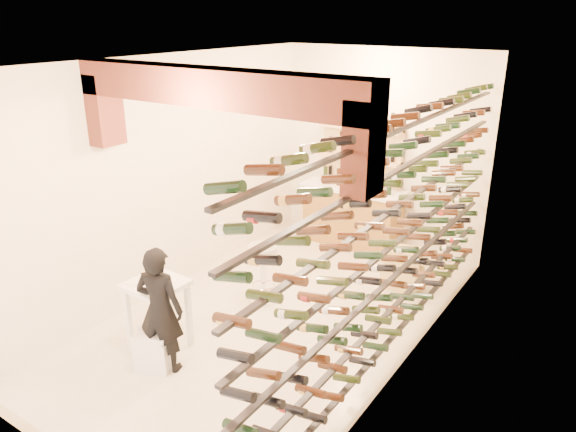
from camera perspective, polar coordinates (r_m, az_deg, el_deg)
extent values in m
plane|color=beige|center=(7.13, -1.37, -10.54)|extent=(6.00, 6.00, 0.00)
cube|color=white|center=(8.96, 9.78, 6.86)|extent=(3.50, 0.02, 3.20)
cube|color=white|center=(4.56, -24.17, -8.63)|extent=(3.50, 0.02, 3.20)
cube|color=white|center=(7.55, -12.40, 4.09)|extent=(0.02, 6.00, 3.20)
cube|color=white|center=(5.67, 13.06, -1.55)|extent=(0.02, 6.00, 3.20)
cube|color=#A7553B|center=(6.12, -1.64, 16.03)|extent=(3.50, 6.00, 0.02)
cube|color=#9D4937|center=(5.36, -8.02, 13.25)|extent=(3.50, 0.35, 0.36)
cube|color=#9D4937|center=(6.60, -18.67, 10.51)|extent=(0.24, 0.35, 0.80)
cube|color=#9D4937|center=(4.52, 7.98, 7.12)|extent=(0.24, 0.35, 0.80)
cube|color=black|center=(6.35, 10.69, -12.60)|extent=(0.06, 5.70, 0.03)
cube|color=black|center=(6.14, 10.94, -9.47)|extent=(0.06, 5.70, 0.03)
cube|color=black|center=(5.95, 11.20, -6.14)|extent=(0.06, 5.70, 0.03)
cube|color=black|center=(5.78, 11.47, -2.60)|extent=(0.06, 5.70, 0.03)
cube|color=black|center=(5.64, 11.76, 1.14)|extent=(0.06, 5.70, 0.03)
cube|color=black|center=(5.52, 12.06, 5.05)|extent=(0.06, 5.70, 0.03)
cube|color=black|center=(5.43, 12.37, 9.12)|extent=(0.06, 5.70, 0.03)
cube|color=olive|center=(9.11, 6.73, -0.13)|extent=(1.60, 0.55, 0.96)
cube|color=white|center=(8.95, 6.86, 2.90)|extent=(1.70, 0.62, 0.05)
cube|color=#DCB37B|center=(9.17, 7.65, 3.41)|extent=(1.40, 0.10, 2.00)
cube|color=#DCB37B|center=(9.27, 7.21, 0.01)|extent=(1.40, 0.28, 0.04)
cube|color=#DCB37B|center=(9.10, 7.35, 2.96)|extent=(1.40, 0.28, 0.04)
cube|color=#DCB37B|center=(8.96, 7.49, 6.00)|extent=(1.40, 0.28, 0.04)
cube|color=#DCB37B|center=(8.85, 7.64, 9.13)|extent=(1.40, 0.28, 0.04)
cube|color=brown|center=(8.90, 8.25, 12.44)|extent=(0.70, 0.04, 0.55)
cube|color=#99998C|center=(8.88, 8.17, 12.42)|extent=(0.60, 0.01, 0.45)
cube|color=white|center=(6.30, -13.70, -7.01)|extent=(0.60, 0.60, 0.06)
cube|color=white|center=(6.55, -16.36, -10.48)|extent=(0.06, 0.06, 0.80)
cube|color=white|center=(6.22, -13.54, -11.95)|extent=(0.06, 0.06, 0.80)
cube|color=white|center=(6.80, -13.23, -8.91)|extent=(0.06, 0.06, 0.80)
cube|color=white|center=(6.49, -10.36, -10.21)|extent=(0.06, 0.06, 0.80)
cylinder|color=white|center=(6.26, -13.22, -6.78)|extent=(0.27, 0.27, 0.02)
cylinder|color=#BF7266|center=(6.25, -13.23, -6.62)|extent=(0.20, 0.20, 0.02)
cube|color=white|center=(6.35, -15.89, -6.64)|extent=(0.17, 0.17, 0.02)
cylinder|color=white|center=(6.50, -13.65, -5.80)|extent=(0.08, 0.08, 0.00)
cylinder|color=white|center=(6.48, -13.69, -5.37)|extent=(0.01, 0.01, 0.10)
cone|color=#53070C|center=(6.45, -13.75, -4.73)|extent=(0.08, 0.08, 0.09)
cube|color=white|center=(6.31, -13.77, -13.32)|extent=(0.48, 0.48, 0.45)
imported|color=black|center=(6.01, -13.28, -9.56)|extent=(0.61, 0.48, 1.44)
cylinder|color=silver|center=(7.51, -2.57, -8.68)|extent=(0.42, 0.42, 0.03)
cylinder|color=silver|center=(7.33, -2.61, -6.17)|extent=(0.08, 0.08, 0.73)
cylinder|color=silver|center=(7.17, -2.66, -3.43)|extent=(0.40, 0.40, 0.07)
torus|color=silver|center=(7.41, -2.59, -7.25)|extent=(0.32, 0.32, 0.02)
cube|color=#D7BD76|center=(7.93, 11.86, -6.29)|extent=(0.53, 0.37, 0.31)
cube|color=#D7BD76|center=(7.80, 12.02, -4.34)|extent=(0.54, 0.43, 0.28)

